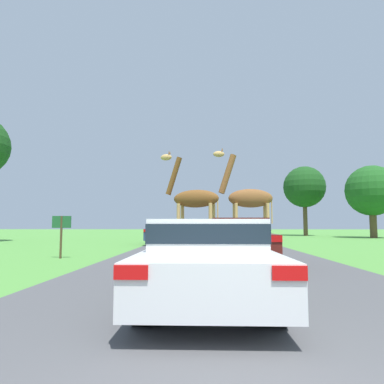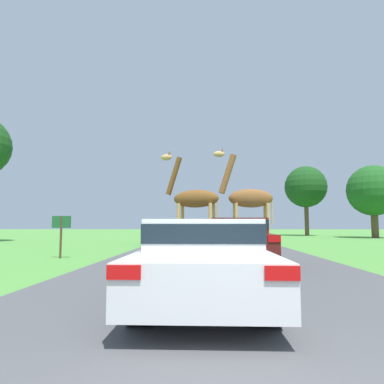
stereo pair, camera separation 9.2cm
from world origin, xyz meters
name	(u,v)px [view 1 (the left image)]	position (x,y,z in m)	size (l,w,h in m)	color
road	(209,238)	(0.00, 30.00, 0.00)	(7.82, 120.00, 0.00)	#4C4C4F
giraffe_near_road	(194,201)	(-0.92, 13.90, 2.33)	(2.87, 1.21, 4.75)	tan
giraffe_companion	(248,199)	(1.72, 15.04, 2.48)	(2.96, 0.87, 5.03)	tan
car_lead_maroon	(207,256)	(-0.40, 3.94, 0.71)	(1.89, 4.77, 1.32)	silver
car_queue_right	(228,230)	(1.46, 25.10, 0.78)	(1.89, 4.00, 1.45)	black
car_queue_left	(238,239)	(0.64, 9.10, 0.77)	(1.82, 4.17, 1.43)	#561914
car_far_ahead	(165,232)	(-2.91, 19.84, 0.75)	(1.92, 4.57, 1.37)	navy
tree_right_cluster	(304,187)	(10.44, 35.19, 5.21)	(4.43, 4.43, 7.46)	brown
tree_far_right	(372,191)	(14.80, 29.51, 4.24)	(4.57, 4.57, 6.56)	brown
sign_post	(61,229)	(-5.67, 10.57, 1.08)	(0.70, 0.08, 1.54)	#4C3823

